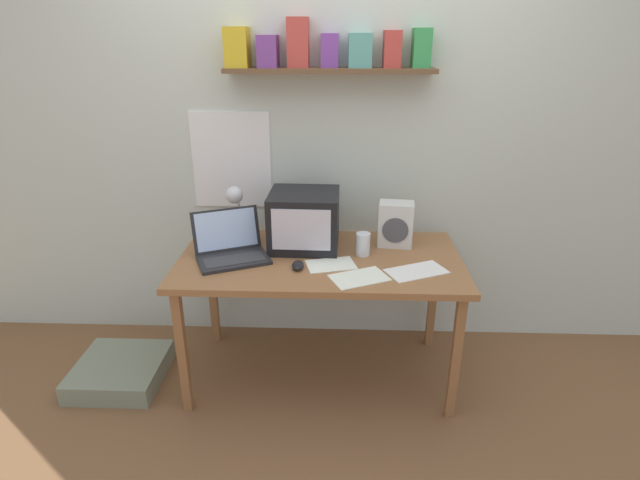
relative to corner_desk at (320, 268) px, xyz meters
The scene contains 13 objects.
ground_plane 0.68m from the corner_desk, ahead, with size 12.00×12.00×0.00m, color brown.
back_wall 0.80m from the corner_desk, 90.24° to the left, with size 5.60×0.24×2.60m.
corner_desk is the anchor object (origin of this frame).
crt_monitor 0.28m from the corner_desk, 120.84° to the left, with size 0.38×0.36×0.31m.
laptop 0.49m from the corner_desk, behind, with size 0.45×0.41×0.24m.
desk_lamp 0.59m from the corner_desk, 156.26° to the left, with size 0.14×0.18×0.33m.
juice_glass 0.26m from the corner_desk, 10.92° to the left, with size 0.08×0.08×0.12m.
space_heater 0.49m from the corner_desk, 24.34° to the left, with size 0.20×0.15×0.25m.
computer_mouse 0.19m from the corner_desk, 128.21° to the right, with size 0.06×0.11×0.03m.
loose_paper_near_laptop 0.52m from the corner_desk, 17.50° to the right, with size 0.34×0.27×0.00m.
loose_paper_near_monitor 0.13m from the corner_desk, 57.60° to the right, with size 0.28×0.22×0.00m.
open_notebook 0.32m from the corner_desk, 49.78° to the right, with size 0.32×0.27×0.00m.
floor_cushion 1.31m from the corner_desk, behind, with size 0.48×0.48×0.12m.
Camera 1 is at (0.09, -2.41, 1.84)m, focal length 28.00 mm.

